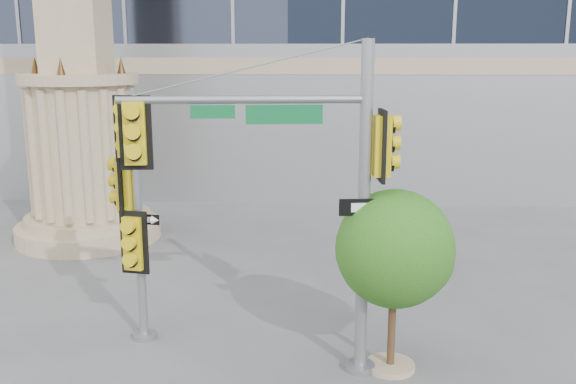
{
  "coord_description": "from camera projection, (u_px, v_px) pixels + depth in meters",
  "views": [
    {
      "loc": [
        1.14,
        -10.05,
        5.8
      ],
      "look_at": [
        0.57,
        2.0,
        3.11
      ],
      "focal_mm": 40.0,
      "sensor_mm": 36.0,
      "label": 1
    }
  ],
  "objects": [
    {
      "name": "street_tree",
      "position": [
        397.0,
        253.0,
        11.46
      ],
      "size": [
        2.18,
        2.13,
        3.4
      ],
      "color": "tan",
      "rests_on": "ground"
    },
    {
      "name": "secondary_signal_pole",
      "position": [
        132.0,
        199.0,
        12.43
      ],
      "size": [
        0.87,
        0.74,
        5.05
      ],
      "rotation": [
        0.0,
        0.0,
        -0.17
      ],
      "color": "slate",
      "rests_on": "ground"
    },
    {
      "name": "monument",
      "position": [
        77.0,
        59.0,
        18.96
      ],
      "size": [
        4.4,
        4.4,
        16.6
      ],
      "color": "tan",
      "rests_on": "ground"
    },
    {
      "name": "main_signal_pole",
      "position": [
        303.0,
        174.0,
        11.01
      ],
      "size": [
        4.64,
        0.87,
        5.98
      ],
      "rotation": [
        0.0,
        0.0,
        0.1
      ],
      "color": "slate",
      "rests_on": "ground"
    }
  ]
}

